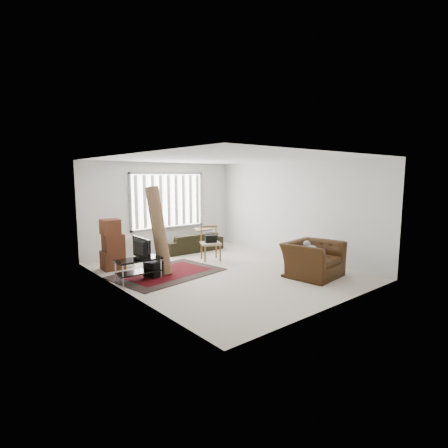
% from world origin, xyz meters
% --- Properties ---
extents(room, '(6.00, 6.02, 2.71)m').
position_xyz_m(room, '(0.03, 0.51, 1.76)').
color(room, beige).
rests_on(room, ground).
extents(persian_rug, '(2.68, 1.99, 0.02)m').
position_xyz_m(persian_rug, '(-1.19, 0.71, 0.01)').
color(persian_rug, black).
rests_on(persian_rug, ground).
extents(tv_stand, '(1.00, 0.45, 0.50)m').
position_xyz_m(tv_stand, '(-1.95, 0.63, 0.36)').
color(tv_stand, black).
rests_on(tv_stand, ground).
extents(tv, '(0.10, 0.81, 0.46)m').
position_xyz_m(tv, '(-1.95, 0.63, 0.73)').
color(tv, black).
rests_on(tv, tv_stand).
extents(subwoofer, '(0.42, 0.42, 0.34)m').
position_xyz_m(subwoofer, '(-1.56, 0.68, 0.19)').
color(subwoofer, black).
rests_on(subwoofer, persian_rug).
extents(moving_boxes, '(0.53, 0.49, 1.25)m').
position_xyz_m(moving_boxes, '(-2.02, 1.92, 0.58)').
color(moving_boxes, '#562D1B').
rests_on(moving_boxes, ground).
extents(white_flatpack, '(0.59, 0.20, 0.75)m').
position_xyz_m(white_flatpack, '(-1.81, 1.85, 0.37)').
color(white_flatpack, silver).
rests_on(white_flatpack, ground).
extents(rolled_rug, '(0.56, 0.71, 2.08)m').
position_xyz_m(rolled_rug, '(-1.33, 0.81, 1.04)').
color(rolled_rug, brown).
rests_on(rolled_rug, ground).
extents(sofa, '(1.92, 0.89, 0.73)m').
position_xyz_m(sofa, '(0.72, 2.45, 0.36)').
color(sofa, black).
rests_on(sofa, ground).
extents(side_chair, '(0.66, 0.66, 0.93)m').
position_xyz_m(side_chair, '(0.44, 1.15, 0.51)').
color(side_chair, '#907E5E').
rests_on(side_chair, ground).
extents(armchair, '(1.36, 1.22, 0.91)m').
position_xyz_m(armchair, '(1.30, -1.61, 0.46)').
color(armchair, '#321B0A').
rests_on(armchair, ground).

